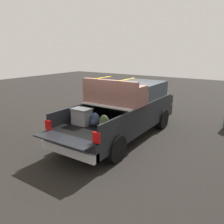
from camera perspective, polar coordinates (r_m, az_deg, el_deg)
ground_plane at (r=8.53m, az=2.25°, el=-6.26°), size 40.00×40.00×0.00m
pickup_truck at (r=8.53m, az=3.63°, el=0.64°), size 6.05×2.09×2.23m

